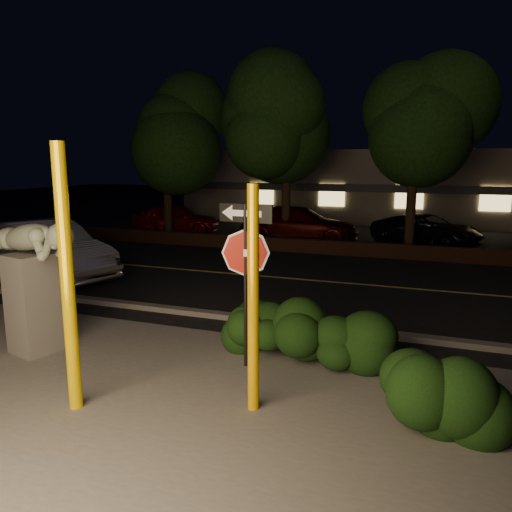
{
  "coord_description": "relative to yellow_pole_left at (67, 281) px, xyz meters",
  "views": [
    {
      "loc": [
        3.55,
        -6.71,
        3.41
      ],
      "look_at": [
        0.26,
        2.16,
        1.6
      ],
      "focal_mm": 35.0,
      "sensor_mm": 36.0,
      "label": 1
    }
  ],
  "objects": [
    {
      "name": "ground",
      "position": [
        1.06,
        11.52,
        -1.83
      ],
      "size": [
        90.0,
        90.0,
        0.0
      ],
      "primitive_type": "plane",
      "color": "black",
      "rests_on": "ground"
    },
    {
      "name": "patio",
      "position": [
        1.06,
        0.52,
        -1.82
      ],
      "size": [
        14.0,
        6.0,
        0.02
      ],
      "primitive_type": "cube",
      "color": "#4C4944",
      "rests_on": "ground"
    },
    {
      "name": "road",
      "position": [
        1.06,
        8.52,
        -1.82
      ],
      "size": [
        80.0,
        8.0,
        0.01
      ],
      "primitive_type": "cube",
      "color": "black",
      "rests_on": "ground"
    },
    {
      "name": "lane_marking",
      "position": [
        1.06,
        8.52,
        -1.81
      ],
      "size": [
        80.0,
        0.12,
        0.0
      ],
      "primitive_type": "cube",
      "color": "#AE9D45",
      "rests_on": "road"
    },
    {
      "name": "curb",
      "position": [
        1.06,
        4.42,
        -1.77
      ],
      "size": [
        80.0,
        0.25,
        0.12
      ],
      "primitive_type": "cube",
      "color": "#4C4944",
      "rests_on": "ground"
    },
    {
      "name": "brick_wall",
      "position": [
        1.06,
        12.82,
        -1.58
      ],
      "size": [
        40.0,
        0.35,
        0.5
      ],
      "primitive_type": "cube",
      "color": "#3F2314",
      "rests_on": "ground"
    },
    {
      "name": "parking_lot",
      "position": [
        1.06,
        18.52,
        -1.82
      ],
      "size": [
        40.0,
        12.0,
        0.01
      ],
      "primitive_type": "cube",
      "color": "black",
      "rests_on": "ground"
    },
    {
      "name": "building",
      "position": [
        1.06,
        26.51,
        0.17
      ],
      "size": [
        22.0,
        10.2,
        4.0
      ],
      "color": "#696254",
      "rests_on": "ground"
    },
    {
      "name": "tree_far_a",
      "position": [
        -6.94,
        14.52,
        3.51
      ],
      "size": [
        4.6,
        4.6,
        7.43
      ],
      "color": "black",
      "rests_on": "ground"
    },
    {
      "name": "tree_far_b",
      "position": [
        -1.44,
        14.72,
        4.22
      ],
      "size": [
        5.2,
        5.2,
        8.41
      ],
      "color": "black",
      "rests_on": "ground"
    },
    {
      "name": "tree_far_c",
      "position": [
        3.56,
        14.32,
        3.83
      ],
      "size": [
        4.8,
        4.8,
        7.84
      ],
      "color": "black",
      "rests_on": "ground"
    },
    {
      "name": "yellow_pole_left",
      "position": [
        0.0,
        0.0,
        0.0
      ],
      "size": [
        0.18,
        0.18,
        3.66
      ],
      "primitive_type": "cylinder",
      "color": "#D9AF00",
      "rests_on": "ground"
    },
    {
      "name": "yellow_pole_right",
      "position": [
        2.34,
        0.82,
        -0.27
      ],
      "size": [
        0.16,
        0.16,
        3.13
      ],
      "primitive_type": "cylinder",
      "color": "#EDAA00",
      "rests_on": "ground"
    },
    {
      "name": "signpost",
      "position": [
        1.71,
        2.15,
        0.12
      ],
      "size": [
        0.93,
        0.13,
        2.74
      ],
      "rotation": [
        0.0,
        0.0,
        -0.09
      ],
      "color": "black",
      "rests_on": "ground"
    },
    {
      "name": "sculpture",
      "position": [
        -2.06,
        1.44,
        -0.34
      ],
      "size": [
        2.26,
        1.11,
        2.42
      ],
      "rotation": [
        0.0,
        0.0,
        -0.25
      ],
      "color": "#4C4944",
      "rests_on": "ground"
    },
    {
      "name": "hedge_center",
      "position": [
        2.02,
        2.82,
        -1.32
      ],
      "size": [
        2.01,
        1.01,
        1.02
      ],
      "primitive_type": "ellipsoid",
      "rotation": [
        0.0,
        0.0,
        0.05
      ],
      "color": "black",
      "rests_on": "ground"
    },
    {
      "name": "hedge_right",
      "position": [
        3.0,
        2.62,
        -1.2
      ],
      "size": [
        1.95,
        1.08,
        1.26
      ],
      "primitive_type": "ellipsoid",
      "rotation": [
        0.0,
        0.0,
        0.03
      ],
      "color": "black",
      "rests_on": "ground"
    },
    {
      "name": "hedge_far_right",
      "position": [
        4.78,
        1.21,
        -1.3
      ],
      "size": [
        1.72,
        1.33,
        1.05
      ],
      "primitive_type": "ellipsoid",
      "rotation": [
        0.0,
        0.0,
        -0.29
      ],
      "color": "black",
      "rests_on": "ground"
    },
    {
      "name": "silver_sedan",
      "position": [
        -6.17,
        6.15,
        -0.99
      ],
      "size": [
        5.41,
        3.41,
        1.68
      ],
      "primitive_type": "imported",
      "rotation": [
        0.0,
        0.0,
        1.22
      ],
      "color": "#B4B4B9",
      "rests_on": "ground"
    },
    {
      "name": "parked_car_red",
      "position": [
        -7.24,
        15.72,
        -1.13
      ],
      "size": [
        4.39,
        2.59,
        1.4
      ],
      "primitive_type": "imported",
      "rotation": [
        0.0,
        0.0,
        1.81
      ],
      "color": "maroon",
      "rests_on": "ground"
    },
    {
      "name": "parked_car_darkred",
      "position": [
        -1.07,
        15.44,
        -1.09
      ],
      "size": [
        5.19,
        2.38,
        1.47
      ],
      "primitive_type": "imported",
      "rotation": [
        0.0,
        0.0,
        1.64
      ],
      "color": "#380704",
      "rests_on": "ground"
    },
    {
      "name": "parked_car_dark",
      "position": [
        4.1,
        16.42,
        -1.21
      ],
      "size": [
        4.9,
        3.7,
        1.24
      ],
      "primitive_type": "imported",
      "rotation": [
        0.0,
        0.0,
        1.15
      ],
      "color": "black",
      "rests_on": "ground"
    }
  ]
}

